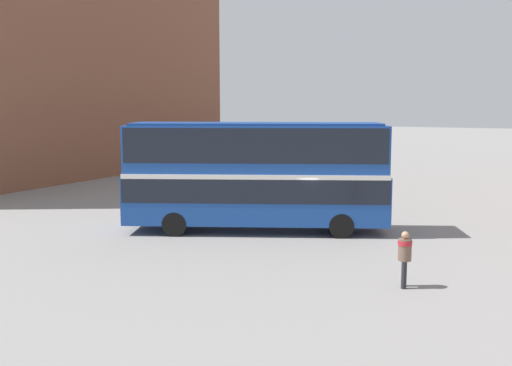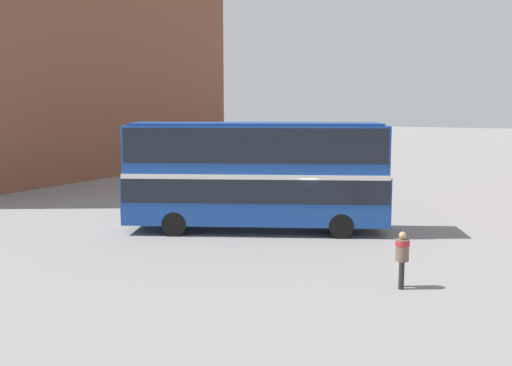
{
  "view_description": "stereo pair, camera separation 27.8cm",
  "coord_description": "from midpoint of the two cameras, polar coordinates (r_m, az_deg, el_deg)",
  "views": [
    {
      "loc": [
        9.83,
        -23.43,
        5.48
      ],
      "look_at": [
        -1.64,
        -0.77,
        2.11
      ],
      "focal_mm": 42.0,
      "sensor_mm": 36.0,
      "label": 1
    },
    {
      "loc": [
        10.08,
        -23.3,
        5.48
      ],
      "look_at": [
        -1.64,
        -0.77,
        2.11
      ],
      "focal_mm": 42.0,
      "sensor_mm": 36.0,
      "label": 2
    }
  ],
  "objects": [
    {
      "name": "ground_plane",
      "position": [
        25.98,
        4.31,
        -4.63
      ],
      "size": [
        240.0,
        240.0,
        0.0
      ],
      "primitive_type": "plane",
      "color": "gray"
    },
    {
      "name": "pedestrian_foreground",
      "position": [
        18.48,
        14.17,
        -6.54
      ],
      "size": [
        0.49,
        0.49,
        1.72
      ],
      "rotation": [
        0.0,
        0.0,
        3.34
      ],
      "color": "#232328",
      "rests_on": "ground_plane"
    },
    {
      "name": "building_row_left",
      "position": [
        49.07,
        -17.04,
        10.99
      ],
      "size": [
        8.43,
        32.7,
        17.34
      ],
      "color": "brown",
      "rests_on": "ground_plane"
    },
    {
      "name": "parked_car_kerb_near",
      "position": [
        39.92,
        0.7,
        0.86
      ],
      "size": [
        4.5,
        2.82,
        1.64
      ],
      "rotation": [
        0.0,
        0.0,
        0.26
      ],
      "color": "silver",
      "rests_on": "ground_plane"
    },
    {
      "name": "double_decker_bus",
      "position": [
        25.55,
        0.31,
        1.27
      ],
      "size": [
        11.21,
        6.87,
        4.68
      ],
      "rotation": [
        0.0,
        0.0,
        0.42
      ],
      "color": "#194293",
      "rests_on": "ground_plane"
    }
  ]
}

